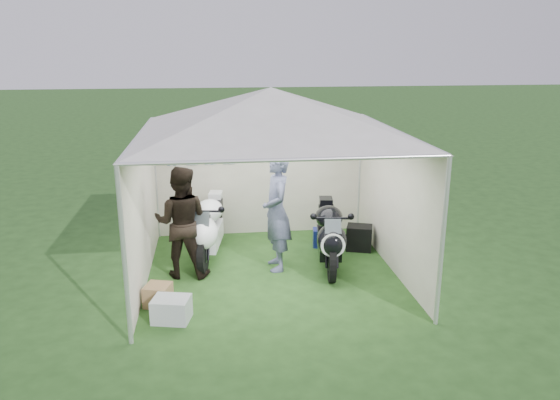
# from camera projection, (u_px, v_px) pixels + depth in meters

# --- Properties ---
(ground) EXTENTS (80.00, 80.00, 0.00)m
(ground) POSITION_uv_depth(u_px,v_px,m) (272.00, 272.00, 9.01)
(ground) COLOR #214418
(ground) RESTS_ON ground
(canopy_tent) EXTENTS (5.66, 5.66, 3.00)m
(canopy_tent) POSITION_uv_depth(u_px,v_px,m) (271.00, 115.00, 8.33)
(canopy_tent) COLOR silver
(canopy_tent) RESTS_ON ground
(motorcycle_white) EXTENTS (0.68, 2.14, 1.06)m
(motorcycle_white) POSITION_uv_depth(u_px,v_px,m) (208.00, 227.00, 9.40)
(motorcycle_white) COLOR black
(motorcycle_white) RESTS_ON ground
(motorcycle_black) EXTENTS (0.64, 2.10, 1.04)m
(motorcycle_black) POSITION_uv_depth(u_px,v_px,m) (329.00, 234.00, 9.09)
(motorcycle_black) COLOR black
(motorcycle_black) RESTS_ON ground
(paddock_stand) EXTENTS (0.47, 0.33, 0.33)m
(paddock_stand) POSITION_uv_depth(u_px,v_px,m) (325.00, 238.00, 10.12)
(paddock_stand) COLOR #202BB0
(paddock_stand) RESTS_ON ground
(person_dark_jacket) EXTENTS (0.99, 0.83, 1.81)m
(person_dark_jacket) POSITION_uv_depth(u_px,v_px,m) (181.00, 222.00, 8.65)
(person_dark_jacket) COLOR black
(person_dark_jacket) RESTS_ON ground
(person_blue_jacket) EXTENTS (0.52, 0.75, 1.98)m
(person_blue_jacket) POSITION_uv_depth(u_px,v_px,m) (277.00, 212.00, 8.91)
(person_blue_jacket) COLOR slate
(person_blue_jacket) RESTS_ON ground
(equipment_box) EXTENTS (0.54, 0.49, 0.45)m
(equipment_box) POSITION_uv_depth(u_px,v_px,m) (359.00, 238.00, 9.94)
(equipment_box) COLOR black
(equipment_box) RESTS_ON ground
(crate_0) EXTENTS (0.56, 0.48, 0.33)m
(crate_0) POSITION_uv_depth(u_px,v_px,m) (171.00, 309.00, 7.39)
(crate_0) COLOR #B7BCC1
(crate_0) RESTS_ON ground
(crate_1) EXTENTS (0.43, 0.43, 0.31)m
(crate_1) POSITION_uv_depth(u_px,v_px,m) (158.00, 295.00, 7.83)
(crate_1) COLOR olive
(crate_1) RESTS_ON ground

